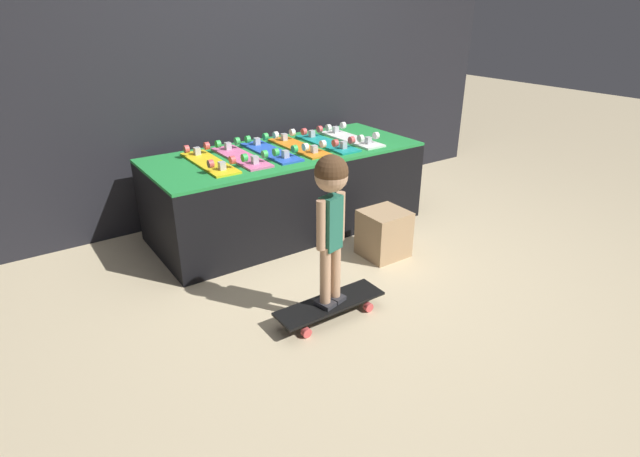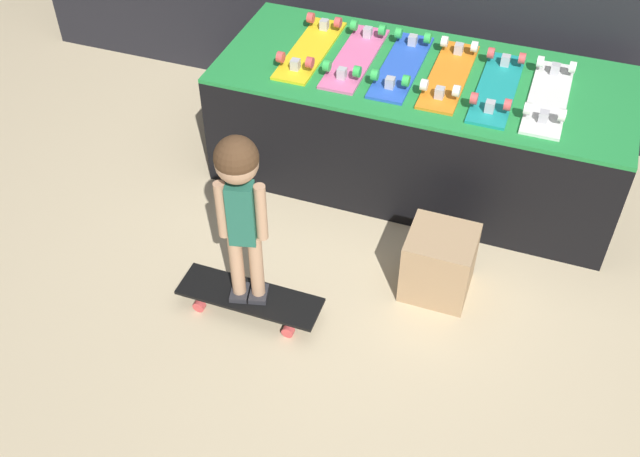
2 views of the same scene
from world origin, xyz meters
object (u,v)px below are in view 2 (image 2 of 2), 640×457
object	(u,v)px
storage_box	(439,263)
skateboard_white_on_rack	(549,96)
skateboard_blue_on_rack	(401,64)
skateboard_pink_on_rack	(355,56)
skateboard_yellow_on_rack	(310,48)
skateboard_orange_on_rack	(449,74)
skateboard_on_floor	(250,298)
child	(240,192)
skateboard_teal_on_rack	(497,86)

from	to	relation	value
storage_box	skateboard_white_on_rack	bearing A→B (deg)	69.19
skateboard_blue_on_rack	skateboard_white_on_rack	size ratio (longest dim) A/B	1.00
skateboard_white_on_rack	skateboard_pink_on_rack	bearing A→B (deg)	177.77
skateboard_yellow_on_rack	skateboard_orange_on_rack	xyz separation A→B (m)	(0.70, -0.01, 0.00)
skateboard_pink_on_rack	skateboard_white_on_rack	xyz separation A→B (m)	(0.93, -0.04, 0.00)
skateboard_on_floor	child	xyz separation A→B (m)	(-0.00, 0.00, 0.60)
skateboard_blue_on_rack	skateboard_teal_on_rack	bearing A→B (deg)	-4.49
skateboard_pink_on_rack	skateboard_on_floor	distance (m)	1.29
skateboard_pink_on_rack	skateboard_blue_on_rack	distance (m)	0.23
skateboard_blue_on_rack	skateboard_white_on_rack	bearing A→B (deg)	-2.90
skateboard_teal_on_rack	storage_box	size ratio (longest dim) A/B	1.96
skateboard_pink_on_rack	child	size ratio (longest dim) A/B	0.75
skateboard_orange_on_rack	skateboard_teal_on_rack	bearing A→B (deg)	-7.84
skateboard_yellow_on_rack	skateboard_pink_on_rack	world-z (taller)	same
skateboard_blue_on_rack	skateboard_teal_on_rack	world-z (taller)	same
skateboard_yellow_on_rack	skateboard_orange_on_rack	bearing A→B (deg)	-0.43
skateboard_yellow_on_rack	skateboard_on_floor	bearing A→B (deg)	-82.72
skateboard_white_on_rack	skateboard_yellow_on_rack	bearing A→B (deg)	178.22
skateboard_pink_on_rack	child	world-z (taller)	child
skateboard_blue_on_rack	skateboard_on_floor	world-z (taller)	skateboard_blue_on_rack
skateboard_on_floor	skateboard_blue_on_rack	bearing A→B (deg)	74.97
skateboard_orange_on_rack	storage_box	world-z (taller)	skateboard_orange_on_rack
child	storage_box	bearing A→B (deg)	14.39
skateboard_blue_on_rack	child	bearing A→B (deg)	-105.03
skateboard_pink_on_rack	skateboard_on_floor	size ratio (longest dim) A/B	0.99
skateboard_yellow_on_rack	skateboard_white_on_rack	size ratio (longest dim) A/B	1.00
skateboard_orange_on_rack	skateboard_blue_on_rack	bearing A→B (deg)	178.90
skateboard_pink_on_rack	storage_box	distance (m)	1.11
child	skateboard_teal_on_rack	bearing A→B (deg)	41.39
skateboard_on_floor	child	distance (m)	0.60
skateboard_white_on_rack	skateboard_on_floor	bearing A→B (deg)	-131.66
skateboard_pink_on_rack	skateboard_blue_on_rack	world-z (taller)	same
skateboard_orange_on_rack	skateboard_on_floor	size ratio (longest dim) A/B	0.99
skateboard_orange_on_rack	skateboard_teal_on_rack	distance (m)	0.23
skateboard_teal_on_rack	skateboard_white_on_rack	xyz separation A→B (m)	(0.23, 0.00, 0.00)
skateboard_yellow_on_rack	skateboard_blue_on_rack	size ratio (longest dim) A/B	1.00
skateboard_yellow_on_rack	skateboard_blue_on_rack	world-z (taller)	same
skateboard_blue_on_rack	skateboard_orange_on_rack	bearing A→B (deg)	-1.10
skateboard_yellow_on_rack	storage_box	world-z (taller)	skateboard_yellow_on_rack
skateboard_yellow_on_rack	skateboard_blue_on_rack	bearing A→B (deg)	-0.09
skateboard_pink_on_rack	skateboard_orange_on_rack	xyz separation A→B (m)	(0.46, -0.01, 0.00)
skateboard_pink_on_rack	skateboard_white_on_rack	bearing A→B (deg)	-2.23
skateboard_pink_on_rack	skateboard_teal_on_rack	world-z (taller)	same
skateboard_yellow_on_rack	skateboard_pink_on_rack	size ratio (longest dim) A/B	1.00
skateboard_blue_on_rack	skateboard_teal_on_rack	xyz separation A→B (m)	(0.46, -0.04, 0.00)
skateboard_yellow_on_rack	skateboard_blue_on_rack	xyz separation A→B (m)	(0.46, -0.00, 0.00)
skateboard_blue_on_rack	skateboard_orange_on_rack	distance (m)	0.23
skateboard_teal_on_rack	skateboard_white_on_rack	bearing A→B (deg)	0.27
skateboard_blue_on_rack	skateboard_on_floor	size ratio (longest dim) A/B	0.99
skateboard_pink_on_rack	skateboard_white_on_rack	world-z (taller)	same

